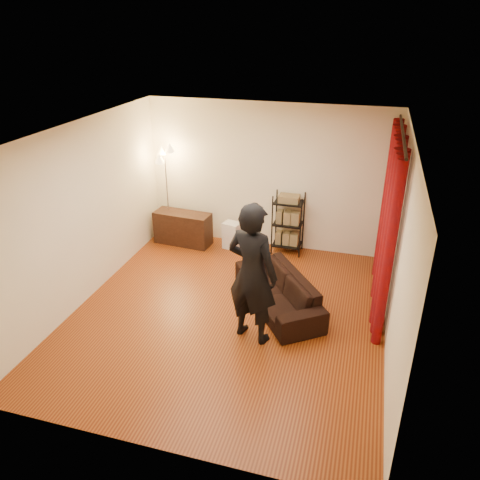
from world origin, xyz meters
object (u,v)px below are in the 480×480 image
(media_cabinet, at_px, (183,228))
(wire_shelf, at_px, (288,224))
(storage_boxes, at_px, (232,236))
(person, at_px, (252,274))
(floor_lamp, at_px, (167,195))
(sofa, at_px, (278,291))

(media_cabinet, xyz_separation_m, wire_shelf, (2.01, 0.19, 0.26))
(storage_boxes, bearing_deg, person, -67.63)
(floor_lamp, bearing_deg, wire_shelf, 2.89)
(person, bearing_deg, sofa, -86.09)
(sofa, relative_size, storage_boxes, 3.50)
(person, relative_size, wire_shelf, 1.73)
(person, xyz_separation_m, storage_boxes, (-1.05, 2.54, -0.72))
(storage_boxes, distance_m, floor_lamp, 1.46)
(media_cabinet, xyz_separation_m, storage_boxes, (0.98, 0.05, -0.05))
(sofa, distance_m, wire_shelf, 1.89)
(wire_shelf, bearing_deg, media_cabinet, 167.34)
(media_cabinet, relative_size, storage_boxes, 2.06)
(media_cabinet, xyz_separation_m, floor_lamp, (-0.31, 0.07, 0.62))
(person, distance_m, storage_boxes, 2.84)
(person, bearing_deg, wire_shelf, -72.55)
(storage_boxes, bearing_deg, sofa, -54.09)
(sofa, bearing_deg, person, -49.02)
(floor_lamp, bearing_deg, sofa, -34.48)
(person, height_order, wire_shelf, person)
(storage_boxes, height_order, wire_shelf, wire_shelf)
(person, relative_size, floor_lamp, 1.06)
(sofa, xyz_separation_m, floor_lamp, (-2.53, 1.74, 0.67))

